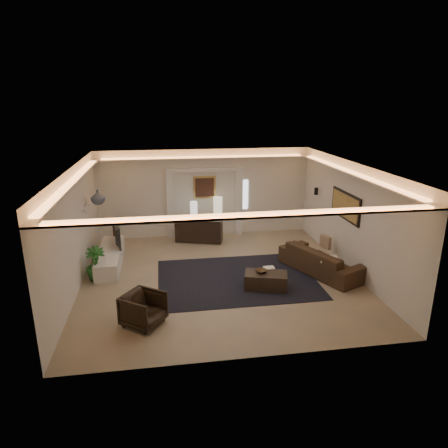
{
  "coord_description": "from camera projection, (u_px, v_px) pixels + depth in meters",
  "views": [
    {
      "loc": [
        -1.4,
        -9.52,
        4.44
      ],
      "look_at": [
        0.2,
        0.6,
        1.25
      ],
      "focal_mm": 32.2,
      "sensor_mm": 36.0,
      "label": 1
    }
  ],
  "objects": [
    {
      "name": "pilaster_right",
      "position": [
        239.0,
        203.0,
        13.55
      ],
      "size": [
        0.22,
        0.2,
        2.2
      ],
      "primitive_type": "cube",
      "color": "silver",
      "rests_on": "ground"
    },
    {
      "name": "wall_niche",
      "position": [
        86.0,
        207.0,
        10.82
      ],
      "size": [
        0.1,
        0.55,
        0.04
      ],
      "primitive_type": "cube",
      "color": "silver",
      "rests_on": "wall_left"
    },
    {
      "name": "painting_frame",
      "position": [
        205.0,
        187.0,
        13.29
      ],
      "size": [
        0.74,
        0.04,
        0.74
      ],
      "primitive_type": "cube",
      "color": "tan",
      "rests_on": "wall_back"
    },
    {
      "name": "floor",
      "position": [
        220.0,
        277.0,
        10.5
      ],
      "size": [
        7.0,
        7.0,
        0.0
      ],
      "primitive_type": "plane",
      "color": "tan",
      "rests_on": "ground"
    },
    {
      "name": "coffee_table",
      "position": [
        266.0,
        280.0,
        9.81
      ],
      "size": [
        1.13,
        0.82,
        0.38
      ],
      "primitive_type": "cube",
      "rotation": [
        0.0,
        0.0,
        -0.28
      ],
      "color": "black",
      "rests_on": "ground"
    },
    {
      "name": "area_rug",
      "position": [
        236.0,
        279.0,
        10.37
      ],
      "size": [
        4.0,
        3.0,
        0.01
      ],
      "primitive_type": "cube",
      "color": "black",
      "rests_on": "ground"
    },
    {
      "name": "bowl",
      "position": [
        261.0,
        270.0,
        9.79
      ],
      "size": [
        0.36,
        0.36,
        0.07
      ],
      "primitive_type": "imported",
      "rotation": [
        0.0,
        0.0,
        0.36
      ],
      "color": "#442E1A",
      "rests_on": "coffee_table"
    },
    {
      "name": "media_ledge",
      "position": [
        110.0,
        257.0,
        11.18
      ],
      "size": [
        0.63,
        2.42,
        0.45
      ],
      "primitive_type": "cube",
      "rotation": [
        0.0,
        0.0,
        0.01
      ],
      "color": "silver",
      "rests_on": "ground"
    },
    {
      "name": "throw_pillow",
      "position": [
        326.0,
        242.0,
        11.44
      ],
      "size": [
        0.23,
        0.39,
        0.37
      ],
      "primitive_type": "cube",
      "rotation": [
        0.0,
        0.0,
        0.34
      ],
      "color": "#A28263",
      "rests_on": "sofa"
    },
    {
      "name": "ceiling",
      "position": [
        220.0,
        166.0,
        9.64
      ],
      "size": [
        7.0,
        7.0,
        0.0
      ],
      "primitive_type": "plane",
      "rotation": [
        3.14,
        0.0,
        0.0
      ],
      "color": "white",
      "rests_on": "ground"
    },
    {
      "name": "console",
      "position": [
        199.0,
        230.0,
        12.96
      ],
      "size": [
        1.56,
        0.88,
        0.74
      ],
      "primitive_type": "cube",
      "rotation": [
        0.0,
        0.0,
        -0.3
      ],
      "color": "black",
      "rests_on": "ground"
    },
    {
      "name": "wall_front",
      "position": [
        250.0,
        285.0,
        6.77
      ],
      "size": [
        7.0,
        0.0,
        7.0
      ],
      "primitive_type": "plane",
      "rotation": [
        -1.57,
        0.0,
        0.0
      ],
      "color": "silver",
      "rests_on": "ground"
    },
    {
      "name": "alcove_header",
      "position": [
        205.0,
        170.0,
        13.04
      ],
      "size": [
        2.52,
        0.2,
        0.12
      ],
      "primitive_type": "cube",
      "color": "silver",
      "rests_on": "wall_back"
    },
    {
      "name": "sofa",
      "position": [
        321.0,
        260.0,
        10.67
      ],
      "size": [
        2.54,
        1.83,
        0.69
      ],
      "primitive_type": "imported",
      "rotation": [
        0.0,
        0.0,
        2.0
      ],
      "color": "#36241C",
      "rests_on": "ground"
    },
    {
      "name": "art_panel_gold",
      "position": [
        345.0,
        206.0,
        10.79
      ],
      "size": [
        0.02,
        1.5,
        0.62
      ],
      "primitive_type": "cube",
      "color": "tan",
      "rests_on": "wall_right"
    },
    {
      "name": "painting_canvas",
      "position": [
        205.0,
        187.0,
        13.26
      ],
      "size": [
        0.62,
        0.02,
        0.62
      ],
      "primitive_type": "cube",
      "color": "#4C2D1E",
      "rests_on": "wall_back"
    },
    {
      "name": "art_panel_frame",
      "position": [
        346.0,
        206.0,
        10.8
      ],
      "size": [
        0.04,
        1.64,
        0.74
      ],
      "primitive_type": "cube",
      "color": "black",
      "rests_on": "wall_right"
    },
    {
      "name": "wall_left",
      "position": [
        75.0,
        231.0,
        9.55
      ],
      "size": [
        0.0,
        7.0,
        7.0
      ],
      "primitive_type": "plane",
      "rotation": [
        1.57,
        0.0,
        1.57
      ],
      "color": "silver",
      "rests_on": "ground"
    },
    {
      "name": "lamp_right",
      "position": [
        218.0,
        207.0,
        13.07
      ],
      "size": [
        0.33,
        0.33,
        0.64
      ],
      "primitive_type": "cylinder",
      "rotation": [
        0.0,
        0.0,
        0.15
      ],
      "color": "beige",
      "rests_on": "console"
    },
    {
      "name": "lamp_left",
      "position": [
        194.0,
        208.0,
        12.96
      ],
      "size": [
        0.31,
        0.31,
        0.52
      ],
      "primitive_type": "cylinder",
      "rotation": [
        0.0,
        0.0,
        0.41
      ],
      "color": "white",
      "rests_on": "console"
    },
    {
      "name": "ginger_jar",
      "position": [
        98.0,
        197.0,
        11.02
      ],
      "size": [
        0.46,
        0.46,
        0.4
      ],
      "primitive_type": "imported",
      "rotation": [
        0.0,
        0.0,
        -0.22
      ],
      "color": "#425064",
      "rests_on": "wall_niche"
    },
    {
      "name": "magazine",
      "position": [
        269.0,
        267.0,
        10.03
      ],
      "size": [
        0.27,
        0.2,
        0.03
      ],
      "primitive_type": "cube",
      "rotation": [
        0.0,
        0.0,
        0.05
      ],
      "color": "#FFEECC",
      "rests_on": "coffee_table"
    },
    {
      "name": "wall_sconce",
      "position": [
        316.0,
        191.0,
        12.58
      ],
      "size": [
        0.12,
        0.12,
        0.22
      ],
      "primitive_type": "cylinder",
      "color": "black",
      "rests_on": "wall_right"
    },
    {
      "name": "pilaster_left",
      "position": [
        170.0,
        205.0,
        13.21
      ],
      "size": [
        0.22,
        0.2,
        2.2
      ],
      "primitive_type": "cube",
      "color": "silver",
      "rests_on": "ground"
    },
    {
      "name": "cove_soffit",
      "position": [
        220.0,
        178.0,
        9.72
      ],
      "size": [
        7.0,
        7.0,
        0.04
      ],
      "primitive_type": "cube",
      "color": "silver",
      "rests_on": "ceiling"
    },
    {
      "name": "throw_blanket",
      "position": [
        329.0,
        259.0,
        10.22
      ],
      "size": [
        0.56,
        0.48,
        0.06
      ],
      "primitive_type": "cube",
      "rotation": [
        0.0,
        0.0,
        -0.12
      ],
      "color": "beige",
      "rests_on": "sofa"
    },
    {
      "name": "armchair",
      "position": [
        143.0,
        309.0,
        8.19
      ],
      "size": [
        1.04,
        1.04,
        0.69
      ],
      "primitive_type": "imported",
      "rotation": [
        0.0,
        0.0,
        0.95
      ],
      "color": "black",
      "rests_on": "ground"
    },
    {
      "name": "tv",
      "position": [
        115.0,
        234.0,
        11.42
      ],
      "size": [
        1.1,
        0.27,
        0.63
      ],
      "primitive_type": "imported",
      "rotation": [
        0.0,
        0.0,
        1.69
      ],
      "color": "black",
      "rests_on": "media_ledge"
    },
    {
      "name": "figurine",
      "position": [
        115.0,
        230.0,
        12.2
      ],
      "size": [
        0.12,
        0.12,
        0.32
      ],
      "primitive_type": "cylinder",
      "rotation": [
        0.0,
        0.0,
        -0.03
      ],
      "color": "#311D13",
      "rests_on": "media_ledge"
    },
    {
      "name": "plant",
      "position": [
        96.0,
        264.0,
        10.17
      ],
      "size": [
        0.62,
        0.62,
        0.89
      ],
      "primitive_type": "imported",
      "rotation": [
        0.0,
        0.0,
        0.3
      ],
      "color": "#236120",
      "rests_on": "ground"
    },
    {
      "name": "daylight_slit",
      "position": [
        244.0,
        195.0,
        13.59
      ],
      "size": [
        0.25,
        0.03,
        1.0
      ],
      "primitive_type": "cube",
      "color": "white",
      "rests_on": "wall_back"
    },
    {
      "name": "wall_right",
      "position": [
        351.0,
        218.0,
        10.59
      ],
      "size": [
        0.0,
        7.0,
        7.0
      ],
      "primitive_type": "plane",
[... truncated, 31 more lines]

